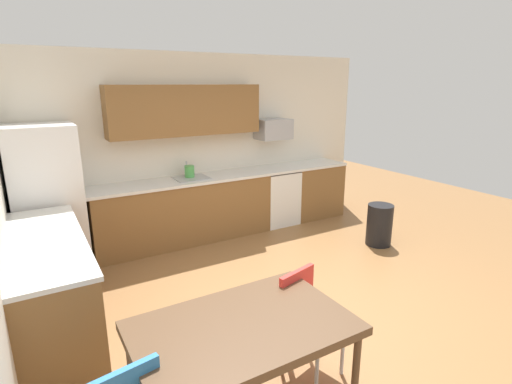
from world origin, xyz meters
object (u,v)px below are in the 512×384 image
at_px(dining_table, 243,333).
at_px(trash_bin, 379,225).
at_px(oven_range, 276,196).
at_px(chair_near_table, 307,315).
at_px(kettle, 190,172).
at_px(microwave, 274,129).
at_px(refrigerator, 48,201).

distance_m(dining_table, trash_bin, 3.67).
relative_size(oven_range, chair_near_table, 1.07).
relative_size(chair_near_table, trash_bin, 1.42).
distance_m(dining_table, chair_near_table, 0.75).
relative_size(oven_range, kettle, 4.55).
height_order(chair_near_table, kettle, kettle).
bearing_deg(kettle, oven_range, -1.93).
relative_size(microwave, trash_bin, 0.90).
bearing_deg(dining_table, chair_near_table, 16.46).
xyz_separation_m(oven_range, kettle, (-1.48, 0.05, 0.56)).
xyz_separation_m(oven_range, microwave, (0.00, 0.10, 1.10)).
bearing_deg(microwave, refrigerator, -176.91).
bearing_deg(refrigerator, trash_bin, -19.85).
bearing_deg(oven_range, dining_table, -126.52).
bearing_deg(dining_table, refrigerator, 105.45).
distance_m(microwave, kettle, 1.57).
bearing_deg(dining_table, microwave, 54.29).
bearing_deg(microwave, oven_range, -90.00).
height_order(oven_range, dining_table, oven_range).
bearing_deg(kettle, dining_table, -106.08).
bearing_deg(refrigerator, chair_near_table, -62.44).
bearing_deg(dining_table, trash_bin, 28.60).
bearing_deg(oven_range, kettle, 178.07).
relative_size(dining_table, kettle, 7.00).
xyz_separation_m(oven_range, dining_table, (-2.45, -3.31, 0.26)).
relative_size(refrigerator, kettle, 9.08).
xyz_separation_m(dining_table, trash_bin, (3.20, 1.75, -0.41)).
relative_size(oven_range, microwave, 1.69).
height_order(microwave, dining_table, microwave).
xyz_separation_m(refrigerator, chair_near_table, (1.58, -3.02, -0.40)).
xyz_separation_m(chair_near_table, kettle, (0.28, 3.15, 0.52)).
xyz_separation_m(chair_near_table, trash_bin, (2.52, 1.54, -0.20)).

